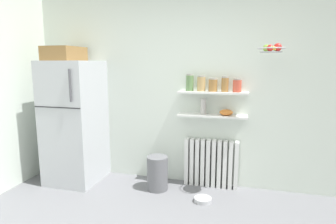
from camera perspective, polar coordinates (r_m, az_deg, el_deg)
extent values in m
cube|color=silver|center=(3.85, 4.14, 4.67)|extent=(7.04, 0.10, 2.60)
cube|color=#B7BABF|center=(4.12, -18.33, -1.95)|extent=(0.67, 0.72, 1.68)
cube|color=#262628|center=(3.78, -21.56, 0.86)|extent=(0.66, 0.01, 0.01)
cylinder|color=#4C4C51|center=(3.61, -19.25, 5.08)|extent=(0.02, 0.02, 0.40)
cube|color=olive|center=(4.10, -20.24, 11.01)|extent=(0.40, 0.50, 0.19)
cube|color=white|center=(3.93, 3.86, -9.87)|extent=(0.05, 0.12, 0.64)
cube|color=white|center=(3.92, 4.93, -9.95)|extent=(0.05, 0.12, 0.64)
cube|color=white|center=(3.90, 6.00, -10.03)|extent=(0.05, 0.12, 0.64)
cube|color=white|center=(3.89, 7.08, -10.10)|extent=(0.05, 0.12, 0.64)
cube|color=white|center=(3.89, 8.17, -10.18)|extent=(0.05, 0.12, 0.64)
cube|color=white|center=(3.88, 9.26, -10.25)|extent=(0.05, 0.12, 0.64)
cube|color=white|center=(3.87, 10.36, -10.31)|extent=(0.05, 0.12, 0.64)
cube|color=white|center=(3.87, 11.46, -10.38)|extent=(0.05, 0.12, 0.64)
cube|color=white|center=(3.86, 12.56, -10.43)|extent=(0.05, 0.12, 0.64)
cube|color=white|center=(3.86, 13.67, -10.49)|extent=(0.05, 0.12, 0.64)
cube|color=white|center=(3.68, 8.93, -0.72)|extent=(0.89, 0.22, 0.02)
cube|color=white|center=(3.64, 9.05, 3.93)|extent=(0.89, 0.22, 0.02)
cylinder|color=#5B7F4C|center=(3.67, 4.43, 5.84)|extent=(0.10, 0.10, 0.20)
cylinder|color=gray|center=(3.67, 4.45, 7.55)|extent=(0.09, 0.09, 0.02)
cylinder|color=tan|center=(3.65, 6.75, 5.62)|extent=(0.11, 0.11, 0.18)
cylinder|color=gray|center=(3.64, 6.78, 7.20)|extent=(0.10, 0.10, 0.02)
cylinder|color=olive|center=(3.63, 9.09, 5.32)|extent=(0.11, 0.11, 0.15)
cylinder|color=gray|center=(3.62, 9.13, 6.68)|extent=(0.10, 0.10, 0.02)
cylinder|color=olive|center=(3.62, 11.46, 5.40)|extent=(0.09, 0.09, 0.17)
cylinder|color=gray|center=(3.61, 11.52, 6.94)|extent=(0.08, 0.08, 0.02)
cylinder|color=#C64C38|center=(3.61, 13.83, 5.13)|extent=(0.11, 0.11, 0.15)
cylinder|color=gray|center=(3.60, 13.89, 6.48)|extent=(0.10, 0.10, 0.02)
cylinder|color=#B2ADA8|center=(3.68, 7.19, 1.13)|extent=(0.07, 0.07, 0.21)
ellipsoid|color=orange|center=(3.66, 11.70, -0.07)|extent=(0.17, 0.17, 0.08)
cylinder|color=slate|center=(3.78, -2.15, -12.24)|extent=(0.27, 0.27, 0.45)
cylinder|color=#B7B7BC|center=(3.57, 7.07, -17.21)|extent=(0.21, 0.21, 0.05)
torus|color=#B2B2B7|center=(3.36, 20.20, 12.02)|extent=(0.29, 0.29, 0.01)
cylinder|color=#A8A8AD|center=(3.36, 20.16, 11.34)|extent=(0.24, 0.24, 0.01)
sphere|color=red|center=(3.35, 21.33, 12.11)|extent=(0.09, 0.09, 0.09)
sphere|color=#7FAD38|center=(3.40, 19.32, 12.11)|extent=(0.08, 0.08, 0.08)
sphere|color=red|center=(3.30, 19.98, 12.10)|extent=(0.07, 0.07, 0.07)
ellipsoid|color=yellow|center=(3.33, 20.84, 11.91)|extent=(0.14, 0.17, 0.07)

